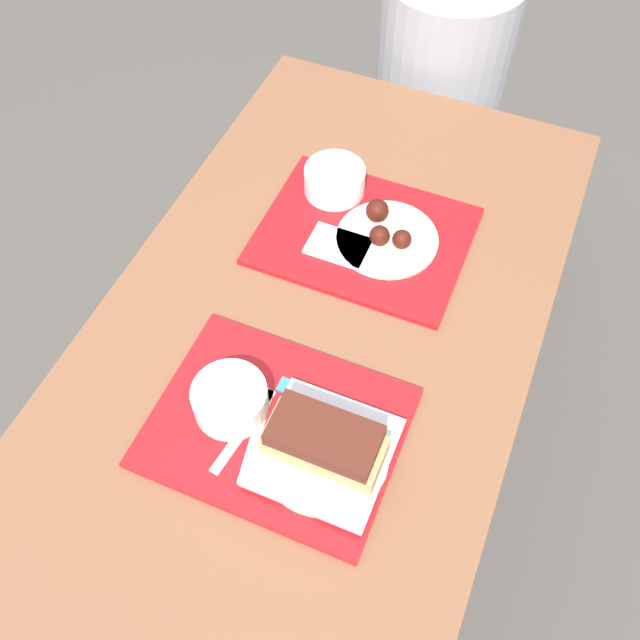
{
  "coord_description": "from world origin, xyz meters",
  "views": [
    {
      "loc": [
        0.29,
        -0.65,
        1.82
      ],
      "look_at": [
        0.01,
        0.0,
        0.8
      ],
      "focal_mm": 40.0,
      "sensor_mm": 36.0,
      "label": 1
    }
  ],
  "objects": [
    {
      "name": "ground_plane",
      "position": [
        0.0,
        0.0,
        0.0
      ],
      "size": [
        12.0,
        12.0,
        0.0
      ],
      "primitive_type": "plane",
      "color": "#4C4742"
    },
    {
      "name": "brisket_sandwich_plate",
      "position": [
        0.11,
        -0.21,
        0.8
      ],
      "size": [
        0.21,
        0.21,
        0.09
      ],
      "color": "beige",
      "rests_on": "tray_near"
    },
    {
      "name": "bowl_coleslaw_far",
      "position": [
        -0.09,
        0.33,
        0.8
      ],
      "size": [
        0.12,
        0.12,
        0.06
      ],
      "color": "white",
      "rests_on": "tray_far"
    },
    {
      "name": "tray_far",
      "position": [
        0.01,
        0.25,
        0.76
      ],
      "size": [
        0.4,
        0.31,
        0.01
      ],
      "color": "#B21419",
      "rests_on": "picnic_table"
    },
    {
      "name": "plastic_knife_near",
      "position": [
        -0.0,
        -0.23,
        0.77
      ],
      "size": [
        0.05,
        0.17,
        0.0
      ],
      "color": "white",
      "rests_on": "tray_near"
    },
    {
      "name": "tray_near",
      "position": [
        0.02,
        -0.2,
        0.76
      ],
      "size": [
        0.4,
        0.31,
        0.01
      ],
      "color": "#B21419",
      "rests_on": "picnic_table"
    },
    {
      "name": "picnic_bench_far",
      "position": [
        0.0,
        0.95,
        0.37
      ],
      "size": [
        0.73,
        0.28,
        0.45
      ],
      "color": "brown",
      "rests_on": "ground_plane"
    },
    {
      "name": "napkin_far",
      "position": [
        -0.03,
        0.19,
        0.77
      ],
      "size": [
        0.12,
        0.08,
        0.01
      ],
      "color": "white",
      "rests_on": "tray_far"
    },
    {
      "name": "plastic_fork_near",
      "position": [
        -0.02,
        -0.23,
        0.77
      ],
      "size": [
        0.04,
        0.17,
        0.0
      ],
      "color": "white",
      "rests_on": "tray_near"
    },
    {
      "name": "bowl_coleslaw_near",
      "position": [
        -0.06,
        -0.2,
        0.8
      ],
      "size": [
        0.12,
        0.12,
        0.06
      ],
      "color": "white",
      "rests_on": "tray_near"
    },
    {
      "name": "picnic_table",
      "position": [
        0.0,
        0.0,
        0.65
      ],
      "size": [
        0.77,
        1.45,
        0.76
      ],
      "color": "brown",
      "rests_on": "ground_plane"
    },
    {
      "name": "condiment_packet",
      "position": [
        0.01,
        -0.13,
        0.77
      ],
      "size": [
        0.04,
        0.03,
        0.01
      ],
      "color": "teal",
      "rests_on": "tray_near"
    },
    {
      "name": "person_seated_across",
      "position": [
        -0.04,
        0.95,
        0.72
      ],
      "size": [
        0.34,
        0.34,
        0.65
      ],
      "color": "#9E9EA3",
      "rests_on": "picnic_bench_far"
    },
    {
      "name": "wings_plate_far",
      "position": [
        0.05,
        0.25,
        0.78
      ],
      "size": [
        0.2,
        0.2,
        0.05
      ],
      "color": "beige",
      "rests_on": "tray_far"
    }
  ]
}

